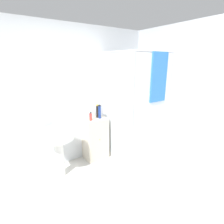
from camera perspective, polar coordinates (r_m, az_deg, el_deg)
ground_plane at (r=2.52m, az=3.88°, el=-32.04°), size 12.00×12.00×0.00m
wall_back at (r=3.24m, az=-14.78°, el=4.51°), size 6.40×0.06×2.50m
wall_right at (r=3.12m, az=29.63°, el=2.47°), size 0.06×6.40×2.50m
shower_enclosure at (r=3.52m, az=7.44°, el=-5.78°), size 0.93×0.96×2.05m
vanity_cabinet at (r=3.50m, az=-5.47°, el=-8.54°), size 0.44×0.36×0.83m
sink at (r=2.99m, az=-17.18°, el=-8.74°), size 0.52×0.52×0.96m
soap_dispenser at (r=3.22m, az=-6.99°, el=-1.59°), size 0.05×0.05×0.16m
shampoo_bottle_tall_black at (r=3.36m, az=-4.79°, el=0.26°), size 0.05×0.05×0.26m
shampoo_bottle_blue at (r=3.31m, az=-4.07°, el=0.06°), size 0.05×0.05×0.26m
lotion_bottle_white at (r=3.36m, az=-5.77°, el=-0.94°), size 0.04×0.04×0.14m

